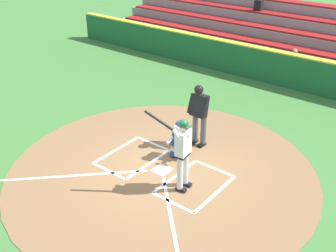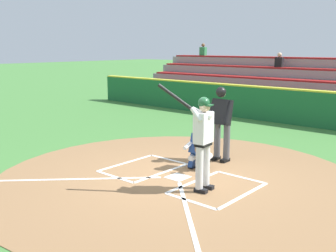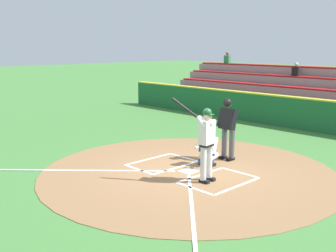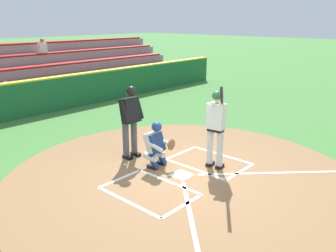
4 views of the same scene
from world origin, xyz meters
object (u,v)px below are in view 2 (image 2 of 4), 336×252
Objects in this scene: catcher at (200,145)px; plate_umpire at (222,119)px; baseball at (197,159)px; batter at (203,137)px.

plate_umpire reaches higher than catcher.
catcher is 15.27× the size of baseball.
batter reaches higher than baseball.
baseball is (0.50, 0.31, -1.04)m from plate_umpire.
batter is 2.16m from plate_umpire.
plate_umpire is 25.20× the size of baseball.
batter is at bearing 129.78° from baseball.
baseball is (1.38, -1.66, -1.06)m from batter.
baseball is (0.51, -0.58, -0.55)m from catcher.
catcher is (0.87, -1.08, -0.51)m from batter.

